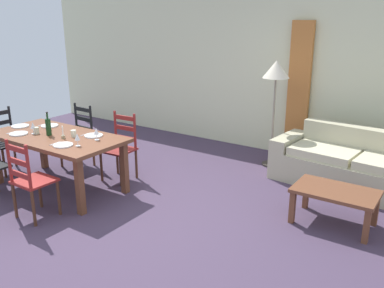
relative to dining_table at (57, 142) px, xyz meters
name	(u,v)px	position (x,y,z in m)	size (l,w,h in m)	color
ground_plane	(128,216)	(1.33, -0.10, -0.67)	(9.60, 9.60, 0.02)	#43344B
wall_far	(255,71)	(1.33, 3.20, 0.69)	(9.60, 0.16, 2.70)	beige
curtain_panel_left	(299,92)	(2.18, 3.06, 0.44)	(0.35, 0.08, 2.20)	#C07234
dining_table	(57,142)	(0.00, 0.00, 0.00)	(1.90, 0.96, 0.75)	brown
dining_chair_near_right	(30,180)	(0.46, -0.76, -0.19)	(0.43, 0.41, 0.96)	maroon
dining_chair_far_left	(79,136)	(-0.46, 0.76, -0.19)	(0.44, 0.42, 0.96)	black
dining_chair_far_right	(120,147)	(0.46, 0.72, -0.19)	(0.44, 0.42, 0.96)	maroon
dining_chair_head_west	(5,141)	(-1.17, -0.02, -0.19)	(0.43, 0.44, 0.96)	black
dinner_plate_near_left	(19,134)	(-0.45, -0.25, 0.10)	(0.24, 0.24, 0.02)	white
fork_near_left	(12,132)	(-0.60, -0.25, 0.09)	(0.02, 0.17, 0.01)	silver
dinner_plate_near_right	(63,145)	(0.45, -0.25, 0.10)	(0.24, 0.24, 0.02)	white
fork_near_right	(55,144)	(0.30, -0.25, 0.09)	(0.02, 0.17, 0.01)	silver
dinner_plate_far_left	(50,126)	(-0.45, 0.25, 0.10)	(0.24, 0.24, 0.02)	white
fork_far_left	(43,125)	(-0.60, 0.25, 0.09)	(0.02, 0.17, 0.01)	silver
dinner_plate_far_right	(94,136)	(0.45, 0.25, 0.10)	(0.24, 0.24, 0.02)	white
fork_far_right	(86,134)	(0.30, 0.25, 0.09)	(0.02, 0.17, 0.01)	silver
dinner_plate_head_west	(20,126)	(-0.78, 0.00, 0.10)	(0.24, 0.24, 0.02)	white
fork_head_west	(14,125)	(-0.93, 0.00, 0.09)	(0.02, 0.17, 0.01)	silver
wine_bottle	(48,127)	(-0.08, -0.05, 0.20)	(0.07, 0.07, 0.32)	#143819
wine_glass_near_left	(33,126)	(-0.30, -0.12, 0.20)	(0.06, 0.06, 0.16)	white
wine_glass_near_right	(77,137)	(0.61, -0.15, 0.20)	(0.06, 0.06, 0.16)	white
wine_glass_far_left	(48,122)	(-0.30, 0.12, 0.20)	(0.06, 0.06, 0.16)	white
wine_glass_far_right	(96,132)	(0.61, 0.16, 0.20)	(0.06, 0.06, 0.16)	white
coffee_cup_primary	(74,134)	(0.25, 0.09, 0.13)	(0.07, 0.07, 0.09)	beige
coffee_cup_secondary	(36,130)	(-0.28, -0.10, 0.13)	(0.07, 0.07, 0.09)	beige
candle_tall	(48,127)	(-0.18, 0.02, 0.16)	(0.05, 0.05, 0.27)	#998C66
candle_short	(63,135)	(0.20, -0.04, 0.13)	(0.05, 0.05, 0.17)	#998C66
couch	(359,168)	(3.39, 2.27, -0.37)	(2.34, 1.01, 0.80)	#B6B08E
coffee_table	(335,195)	(3.40, 1.05, -0.31)	(0.90, 0.56, 0.42)	brown
standing_lamp	(276,76)	(2.03, 2.45, 0.75)	(0.40, 0.40, 1.64)	#332D28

